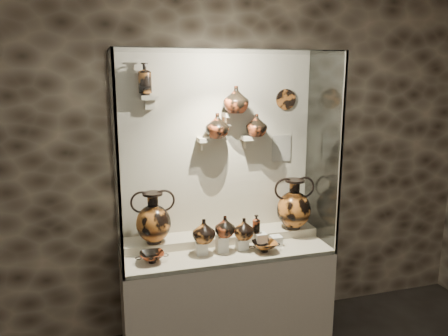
% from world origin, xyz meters
% --- Properties ---
extents(wall_back, '(5.00, 0.02, 3.20)m').
position_xyz_m(wall_back, '(0.00, 2.50, 1.60)').
color(wall_back, '#2B231B').
rests_on(wall_back, ground).
extents(plinth, '(1.70, 0.60, 0.80)m').
position_xyz_m(plinth, '(0.00, 2.18, 0.40)').
color(plinth, '#C1B59B').
rests_on(plinth, floor).
extents(front_tier, '(1.68, 0.58, 0.03)m').
position_xyz_m(front_tier, '(0.00, 2.18, 0.82)').
color(front_tier, '#C2B396').
rests_on(front_tier, plinth).
extents(rear_tier, '(1.70, 0.25, 0.10)m').
position_xyz_m(rear_tier, '(0.00, 2.35, 0.85)').
color(rear_tier, '#C2B396').
rests_on(rear_tier, plinth).
extents(back_panel, '(1.70, 0.03, 1.60)m').
position_xyz_m(back_panel, '(0.00, 2.50, 1.60)').
color(back_panel, '#C1B59B').
rests_on(back_panel, plinth).
extents(glass_front, '(1.70, 0.01, 1.60)m').
position_xyz_m(glass_front, '(0.00, 1.88, 1.60)').
color(glass_front, white).
rests_on(glass_front, plinth).
extents(glass_left, '(0.01, 0.60, 1.60)m').
position_xyz_m(glass_left, '(-0.85, 2.18, 1.60)').
color(glass_left, white).
rests_on(glass_left, plinth).
extents(glass_right, '(0.01, 0.60, 1.60)m').
position_xyz_m(glass_right, '(0.85, 2.18, 1.60)').
color(glass_right, white).
rests_on(glass_right, plinth).
extents(glass_top, '(1.70, 0.60, 0.01)m').
position_xyz_m(glass_top, '(0.00, 2.18, 2.40)').
color(glass_top, white).
rests_on(glass_top, back_panel).
extents(frame_post_left, '(0.02, 0.02, 1.60)m').
position_xyz_m(frame_post_left, '(-0.84, 1.89, 1.60)').
color(frame_post_left, gray).
rests_on(frame_post_left, plinth).
extents(frame_post_right, '(0.02, 0.02, 1.60)m').
position_xyz_m(frame_post_right, '(0.84, 1.89, 1.60)').
color(frame_post_right, gray).
rests_on(frame_post_right, plinth).
extents(pedestal_a, '(0.09, 0.09, 0.10)m').
position_xyz_m(pedestal_a, '(-0.22, 2.13, 0.88)').
color(pedestal_a, white).
rests_on(pedestal_a, front_tier).
extents(pedestal_b, '(0.09, 0.09, 0.13)m').
position_xyz_m(pedestal_b, '(-0.05, 2.13, 0.90)').
color(pedestal_b, white).
rests_on(pedestal_b, front_tier).
extents(pedestal_c, '(0.09, 0.09, 0.09)m').
position_xyz_m(pedestal_c, '(0.12, 2.13, 0.88)').
color(pedestal_c, white).
rests_on(pedestal_c, front_tier).
extents(pedestal_d, '(0.09, 0.09, 0.12)m').
position_xyz_m(pedestal_d, '(0.28, 2.13, 0.89)').
color(pedestal_d, white).
rests_on(pedestal_d, front_tier).
extents(pedestal_e, '(0.09, 0.09, 0.08)m').
position_xyz_m(pedestal_e, '(0.42, 2.13, 0.87)').
color(pedestal_e, white).
rests_on(pedestal_e, front_tier).
extents(bracket_ul, '(0.14, 0.12, 0.04)m').
position_xyz_m(bracket_ul, '(-0.55, 2.42, 2.05)').
color(bracket_ul, '#C1B59B').
rests_on(bracket_ul, back_panel).
extents(bracket_ca, '(0.14, 0.12, 0.04)m').
position_xyz_m(bracket_ca, '(-0.10, 2.42, 1.70)').
color(bracket_ca, '#C1B59B').
rests_on(bracket_ca, back_panel).
extents(bracket_cb, '(0.10, 0.12, 0.04)m').
position_xyz_m(bracket_cb, '(0.10, 2.42, 1.90)').
color(bracket_cb, '#C1B59B').
rests_on(bracket_cb, back_panel).
extents(bracket_cc, '(0.14, 0.12, 0.04)m').
position_xyz_m(bracket_cc, '(0.28, 2.42, 1.70)').
color(bracket_cc, '#C1B59B').
rests_on(bracket_cc, back_panel).
extents(amphora_left, '(0.41, 0.41, 0.42)m').
position_xyz_m(amphora_left, '(-0.57, 2.30, 1.11)').
color(amphora_left, '#A4591F').
rests_on(amphora_left, rear_tier).
extents(amphora_right, '(0.43, 0.43, 0.45)m').
position_xyz_m(amphora_right, '(0.65, 2.29, 1.12)').
color(amphora_right, '#A4591F').
rests_on(amphora_right, rear_tier).
extents(jug_a, '(0.21, 0.21, 0.19)m').
position_xyz_m(jug_a, '(-0.20, 2.11, 1.02)').
color(jug_a, '#A4591F').
rests_on(jug_a, pedestal_a).
extents(jug_b, '(0.17, 0.17, 0.17)m').
position_xyz_m(jug_b, '(-0.03, 2.11, 1.05)').
color(jug_b, '#9C3C1B').
rests_on(jug_b, pedestal_b).
extents(jug_c, '(0.20, 0.20, 0.18)m').
position_xyz_m(jug_c, '(0.13, 2.12, 1.01)').
color(jug_c, '#A4591F').
rests_on(jug_c, pedestal_c).
extents(lekythos_small, '(0.10, 0.10, 0.17)m').
position_xyz_m(lekythos_small, '(0.25, 2.15, 1.04)').
color(lekythos_small, '#9C3C1B').
rests_on(lekythos_small, pedestal_d).
extents(kylix_left, '(0.29, 0.27, 0.10)m').
position_xyz_m(kylix_left, '(-0.62, 2.08, 0.88)').
color(kylix_left, '#9C3C1B').
rests_on(kylix_left, front_tier).
extents(kylix_right, '(0.27, 0.24, 0.10)m').
position_xyz_m(kylix_right, '(0.28, 2.03, 0.88)').
color(kylix_right, '#A4591F').
rests_on(kylix_right, front_tier).
extents(lekythos_tall, '(0.14, 0.14, 0.28)m').
position_xyz_m(lekythos_tall, '(-0.58, 2.41, 2.21)').
color(lekythos_tall, '#A4591F').
rests_on(lekythos_tall, bracket_ul).
extents(ovoid_vase_a, '(0.21, 0.21, 0.20)m').
position_xyz_m(ovoid_vase_a, '(-0.02, 2.37, 1.82)').
color(ovoid_vase_a, '#9C3C1B').
rests_on(ovoid_vase_a, bracket_ca).
extents(ovoid_vase_b, '(0.28, 0.28, 0.22)m').
position_xyz_m(ovoid_vase_b, '(0.14, 2.36, 2.03)').
color(ovoid_vase_b, '#9C3C1B').
rests_on(ovoid_vase_b, bracket_cb).
extents(ovoid_vase_c, '(0.20, 0.20, 0.19)m').
position_xyz_m(ovoid_vase_c, '(0.33, 2.38, 1.81)').
color(ovoid_vase_c, '#9C3C1B').
rests_on(ovoid_vase_c, bracket_cc).
extents(wall_plate, '(0.18, 0.02, 0.18)m').
position_xyz_m(wall_plate, '(0.62, 2.47, 2.01)').
color(wall_plate, '#9F541F').
rests_on(wall_plate, back_panel).
extents(info_placard, '(0.18, 0.01, 0.24)m').
position_xyz_m(info_placard, '(0.60, 2.47, 1.59)').
color(info_placard, beige).
rests_on(info_placard, back_panel).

